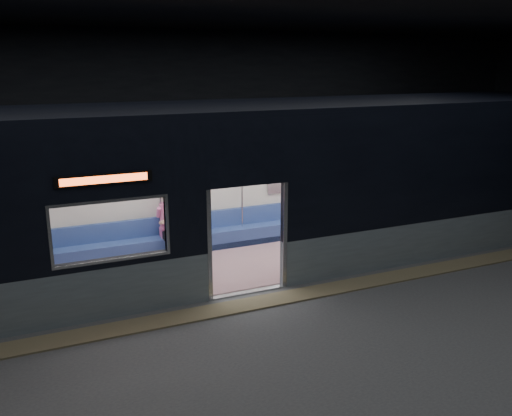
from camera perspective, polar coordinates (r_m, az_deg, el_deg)
station_floor at (r=9.34m, az=1.67°, el=-11.34°), size 24.00×14.00×0.01m
station_envelope at (r=8.37m, az=1.87°, el=11.74°), size 24.00×14.00×5.00m
tactile_strip at (r=9.78m, az=0.28°, el=-9.92°), size 22.80×0.50×0.03m
metro_car at (r=10.96m, az=-3.96°, el=2.93°), size 18.00×3.04×3.35m
passenger at (r=11.92m, az=-9.06°, el=-1.31°), size 0.45×0.74×1.42m
handbag at (r=11.74m, az=-8.75°, el=-2.21°), size 0.37×0.34×0.15m
transit_map at (r=13.08m, az=3.36°, el=3.27°), size 0.98×0.03×0.64m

